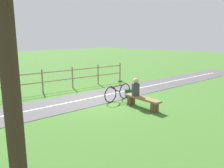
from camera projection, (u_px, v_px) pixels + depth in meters
ground_plane at (102, 99)px, 10.71m from camera, size 80.00×80.00×0.00m
paved_path at (11, 115)px, 8.45m from camera, size 6.44×36.03×0.02m
path_centre_line at (11, 114)px, 8.45m from camera, size 3.76×31.80×0.00m
bench at (142, 101)px, 9.21m from camera, size 1.79×0.58×0.46m
person_seated at (136, 88)px, 9.42m from camera, size 0.37×0.37×0.75m
bicycle at (118, 92)px, 10.31m from camera, size 0.09×1.70×0.92m
backpack at (129, 93)px, 10.99m from camera, size 0.39×0.42×0.39m
fence_roadside at (6, 83)px, 10.71m from camera, size 2.29×14.12×1.25m
tree_mid_field at (11, 85)px, 3.34m from camera, size 1.21×1.41×4.91m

